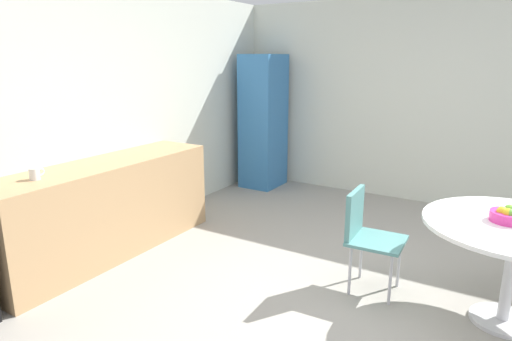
{
  "coord_description": "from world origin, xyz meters",
  "views": [
    {
      "loc": [
        -2.93,
        -0.64,
        1.85
      ],
      "look_at": [
        0.06,
        1.17,
        0.95
      ],
      "focal_mm": 30.88,
      "sensor_mm": 36.0,
      "label": 1
    }
  ],
  "objects_px": {
    "locker_cabinet": "(263,122)",
    "fruit_bowl": "(508,216)",
    "chair_teal": "(365,228)",
    "mug_white": "(35,174)"
  },
  "relations": [
    {
      "from": "locker_cabinet",
      "to": "fruit_bowl",
      "type": "bearing_deg",
      "value": -124.0
    },
    {
      "from": "locker_cabinet",
      "to": "fruit_bowl",
      "type": "xyz_separation_m",
      "value": [
        -2.16,
        -3.2,
        -0.15
      ]
    },
    {
      "from": "mug_white",
      "to": "chair_teal",
      "type": "bearing_deg",
      "value": -61.13
    },
    {
      "from": "locker_cabinet",
      "to": "chair_teal",
      "type": "height_order",
      "value": "locker_cabinet"
    },
    {
      "from": "chair_teal",
      "to": "mug_white",
      "type": "distance_m",
      "value": 2.68
    },
    {
      "from": "fruit_bowl",
      "to": "chair_teal",
      "type": "bearing_deg",
      "value": 92.9
    },
    {
      "from": "chair_teal",
      "to": "fruit_bowl",
      "type": "height_order",
      "value": "fruit_bowl"
    },
    {
      "from": "chair_teal",
      "to": "mug_white",
      "type": "height_order",
      "value": "mug_white"
    },
    {
      "from": "fruit_bowl",
      "to": "locker_cabinet",
      "type": "bearing_deg",
      "value": 56.0
    },
    {
      "from": "locker_cabinet",
      "to": "mug_white",
      "type": "bearing_deg",
      "value": 178.6
    }
  ]
}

